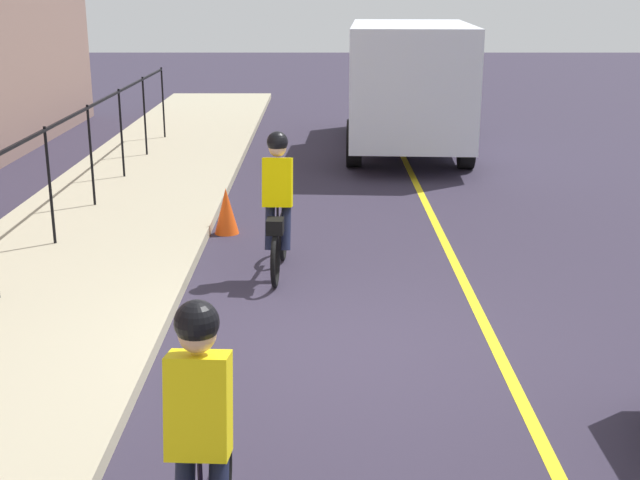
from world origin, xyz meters
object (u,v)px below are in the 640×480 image
Objects in this scene: cyclist_lead at (278,205)px; traffic_cone_near at (226,211)px; box_truck_background at (408,80)px; cyclist_follow at (201,449)px.

cyclist_lead is 2.14m from traffic_cone_near.
traffic_cone_near is (-6.60, 3.30, -1.21)m from box_truck_background.
cyclist_lead reaches higher than traffic_cone_near.
cyclist_lead is 5.76m from cyclist_follow.
cyclist_lead is 2.67× the size of traffic_cone_near.
cyclist_lead is at bearing -155.35° from traffic_cone_near.
cyclist_follow is 14.48m from box_truck_background.
cyclist_lead is at bearing 167.38° from box_truck_background.
box_truck_background reaches higher than cyclist_lead.
box_truck_background is (14.23, -2.60, 0.64)m from cyclist_follow.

